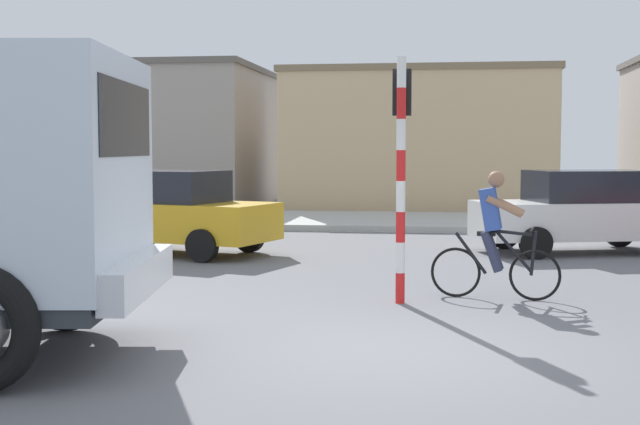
{
  "coord_description": "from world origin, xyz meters",
  "views": [
    {
      "loc": [
        0.63,
        -8.64,
        2.02
      ],
      "look_at": [
        -0.96,
        2.5,
        1.2
      ],
      "focal_mm": 49.41,
      "sensor_mm": 36.0,
      "label": 1
    }
  ],
  "objects_px": {
    "traffic_light_pole": "(401,145)",
    "cyclist": "(494,235)",
    "car_white_mid": "(169,211)",
    "car_red_near": "(583,211)"
  },
  "relations": [
    {
      "from": "car_red_near",
      "to": "car_white_mid",
      "type": "bearing_deg",
      "value": -170.61
    },
    {
      "from": "cyclist",
      "to": "traffic_light_pole",
      "type": "distance_m",
      "value": 1.77
    },
    {
      "from": "car_red_near",
      "to": "car_white_mid",
      "type": "height_order",
      "value": "same"
    },
    {
      "from": "car_red_near",
      "to": "car_white_mid",
      "type": "relative_size",
      "value": 1.0
    },
    {
      "from": "cyclist",
      "to": "car_red_near",
      "type": "xyz_separation_m",
      "value": [
        1.98,
        5.63,
        -0.05
      ]
    },
    {
      "from": "traffic_light_pole",
      "to": "car_white_mid",
      "type": "bearing_deg",
      "value": 134.58
    },
    {
      "from": "cyclist",
      "to": "traffic_light_pole",
      "type": "bearing_deg",
      "value": -161.02
    },
    {
      "from": "car_white_mid",
      "to": "car_red_near",
      "type": "bearing_deg",
      "value": 9.39
    },
    {
      "from": "car_red_near",
      "to": "traffic_light_pole",
      "type": "bearing_deg",
      "value": -117.98
    },
    {
      "from": "traffic_light_pole",
      "to": "cyclist",
      "type": "bearing_deg",
      "value": 18.98
    }
  ]
}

